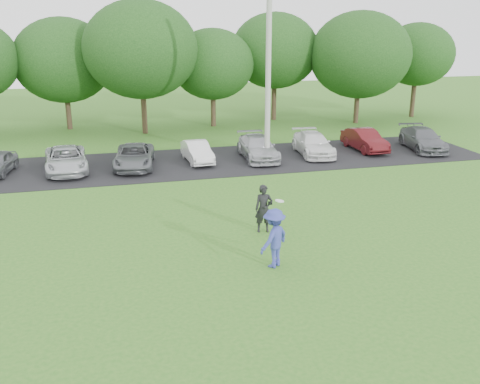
{
  "coord_description": "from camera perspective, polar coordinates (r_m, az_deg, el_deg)",
  "views": [
    {
      "loc": [
        -4.59,
        -14.48,
        7.28
      ],
      "look_at": [
        0.0,
        3.5,
        1.3
      ],
      "focal_mm": 40.0,
      "sensor_mm": 36.0,
      "label": 1
    }
  ],
  "objects": [
    {
      "name": "parking_lot",
      "position": [
        28.8,
        -4.68,
        3.18
      ],
      "size": [
        32.0,
        6.5,
        0.03
      ],
      "primitive_type": "cube",
      "color": "black",
      "rests_on": "ground"
    },
    {
      "name": "ground",
      "position": [
        16.85,
        2.97,
        -7.77
      ],
      "size": [
        100.0,
        100.0,
        0.0
      ],
      "primitive_type": "plane",
      "color": "#2D6A1E",
      "rests_on": "ground"
    },
    {
      "name": "camera_bystander",
      "position": [
        19.07,
        2.55,
        -1.79
      ],
      "size": [
        0.69,
        0.51,
        1.74
      ],
      "color": "black",
      "rests_on": "ground"
    },
    {
      "name": "parked_cars",
      "position": [
        28.65,
        -3.81,
        4.39
      ],
      "size": [
        28.92,
        4.86,
        1.24
      ],
      "color": "white",
      "rests_on": "parking_lot"
    },
    {
      "name": "frisbee_player",
      "position": [
        16.41,
        3.64,
        -4.92
      ],
      "size": [
        1.38,
        1.29,
        2.15
      ],
      "color": "#37409B",
      "rests_on": "ground"
    },
    {
      "name": "tree_row",
      "position": [
        37.82,
        -5.16,
        14.19
      ],
      "size": [
        42.39,
        9.85,
        8.64
      ],
      "color": "#38281C",
      "rests_on": "ground"
    },
    {
      "name": "utility_pole",
      "position": [
        27.88,
        3.04,
        13.23
      ],
      "size": [
        0.28,
        0.28,
        10.09
      ],
      "primitive_type": "cylinder",
      "color": "#ABAAA6",
      "rests_on": "ground"
    }
  ]
}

